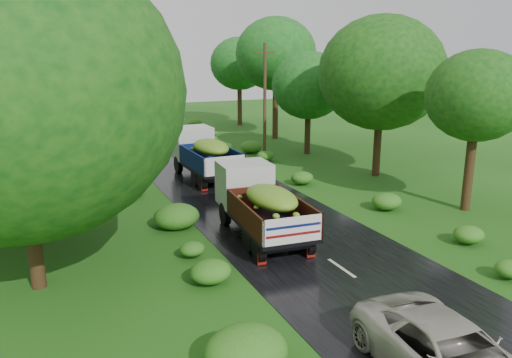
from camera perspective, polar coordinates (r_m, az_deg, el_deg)
ground at (r=14.51m, az=18.84°, el=-15.69°), size 120.00×120.00×0.00m
road at (r=18.02m, az=7.97°, el=-8.85°), size 6.50×80.00×0.02m
road_lines at (r=18.80m, az=6.36°, el=-7.75°), size 0.12×69.60×0.00m
truck_near at (r=19.47m, az=0.36°, el=-2.43°), size 2.61×6.23×2.56m
truck_far at (r=28.63m, az=-6.11°, el=3.13°), size 2.37×6.42×2.68m
car at (r=12.13m, az=21.36°, el=-18.38°), size 2.65×5.18×1.40m
utility_pole at (r=32.59m, az=1.01°, el=8.82°), size 1.31×0.43×7.58m
trees_left at (r=28.49m, az=-26.84°, el=12.07°), size 6.47×33.37×10.10m
trees_right at (r=35.78m, az=6.37°, el=12.23°), size 4.32×32.51×8.48m
shrubs at (r=25.54m, az=-2.70°, el=-0.89°), size 11.90×44.00×0.70m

